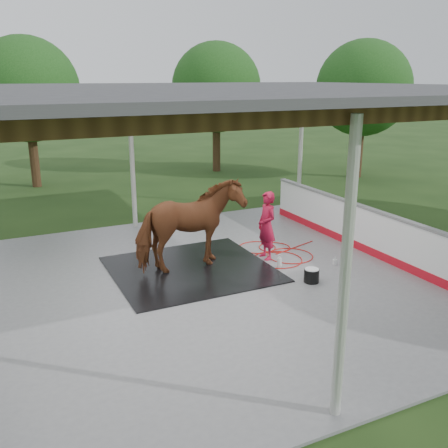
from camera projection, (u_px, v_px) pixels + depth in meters
name	position (u px, v px, depth m)	size (l,w,h in m)	color
ground	(197.00, 286.00, 10.62)	(100.00, 100.00, 0.00)	#1E3814
concrete_slab	(197.00, 285.00, 10.61)	(12.00, 10.00, 0.05)	slate
pavilion_structure	(194.00, 94.00, 9.49)	(12.60, 10.60, 4.05)	beige
dasher_board	(368.00, 231.00, 12.36)	(0.16, 8.00, 1.15)	red
tree_belt	(191.00, 101.00, 10.44)	(28.00, 28.00, 5.80)	#382314
rubber_mat	(191.00, 269.00, 11.38)	(3.49, 3.27, 0.03)	black
horse	(190.00, 226.00, 11.09)	(1.09, 2.40, 2.03)	brown
handler	(267.00, 226.00, 11.87)	(0.60, 0.39, 1.65)	#B81336
wash_bucket	(312.00, 275.00, 10.65)	(0.33, 0.33, 0.30)	black
soap_bottle_a	(279.00, 261.00, 11.46)	(0.12, 0.12, 0.31)	silver
soap_bottle_b	(335.00, 261.00, 11.64)	(0.09, 0.09, 0.20)	#338CD8
hose_coil	(276.00, 254.00, 12.36)	(2.18, 2.06, 0.02)	red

